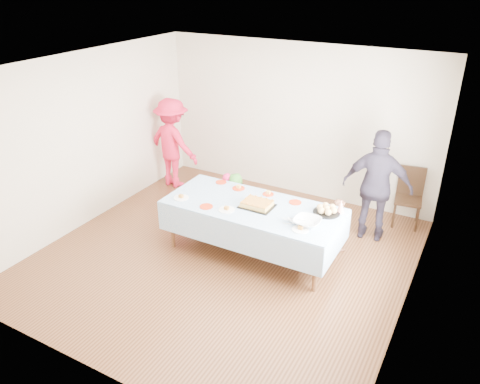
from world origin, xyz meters
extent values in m
plane|color=#462814|center=(0.00, 0.00, 0.00)|extent=(5.00, 5.00, 0.00)
cube|color=beige|center=(0.00, 2.50, 1.35)|extent=(5.00, 0.04, 2.70)
cube|color=beige|center=(0.00, -2.50, 1.35)|extent=(5.00, 0.04, 2.70)
cube|color=beige|center=(-2.50, 0.00, 1.35)|extent=(0.04, 5.00, 2.70)
cube|color=beige|center=(2.50, 0.00, 1.35)|extent=(0.04, 5.00, 2.70)
cube|color=white|center=(0.00, 0.00, 2.70)|extent=(5.00, 5.00, 0.04)
cube|color=#472B16|center=(2.47, 0.20, 1.50)|extent=(0.03, 1.75, 1.35)
cylinder|color=brown|center=(-0.82, -0.15, 0.36)|extent=(0.06, 0.06, 0.73)
cylinder|color=brown|center=(1.42, -0.15, 0.36)|extent=(0.06, 0.06, 0.73)
cylinder|color=brown|center=(-0.82, 0.69, 0.36)|extent=(0.06, 0.06, 0.73)
cylinder|color=brown|center=(1.42, 0.69, 0.36)|extent=(0.06, 0.06, 0.73)
cube|color=brown|center=(0.30, 0.27, 0.75)|extent=(2.40, 1.00, 0.04)
cube|color=white|center=(0.30, 0.27, 0.78)|extent=(2.50, 1.10, 0.01)
cube|color=black|center=(0.37, 0.26, 0.79)|extent=(0.46, 0.35, 0.01)
cube|color=#DEB154|center=(0.37, 0.26, 0.82)|extent=(0.39, 0.29, 0.06)
cube|color=#9B5423|center=(0.37, 0.26, 0.86)|extent=(0.39, 0.29, 0.01)
cylinder|color=black|center=(1.28, 0.55, 0.79)|extent=(0.37, 0.37, 0.02)
sphere|color=#E3B06E|center=(1.38, 0.55, 0.85)|extent=(0.09, 0.09, 0.09)
sphere|color=#E3B06E|center=(1.33, 0.64, 0.85)|extent=(0.09, 0.09, 0.09)
sphere|color=#E3B06E|center=(1.24, 0.64, 0.85)|extent=(0.09, 0.09, 0.09)
sphere|color=#E3B06E|center=(1.19, 0.55, 0.85)|extent=(0.09, 0.09, 0.09)
sphere|color=#E3B06E|center=(1.24, 0.47, 0.85)|extent=(0.09, 0.09, 0.09)
sphere|color=#E3B06E|center=(1.33, 0.47, 0.85)|extent=(0.09, 0.09, 0.09)
sphere|color=#E3B06E|center=(1.28, 0.55, 0.85)|extent=(0.09, 0.09, 0.09)
imported|color=silver|center=(1.17, 0.12, 0.82)|extent=(0.35, 0.35, 0.09)
cone|color=silver|center=(1.44, 0.66, 0.87)|extent=(0.11, 0.11, 0.18)
cylinder|color=red|center=(-0.48, 0.71, 0.79)|extent=(0.17, 0.17, 0.01)
cylinder|color=red|center=(-0.14, 0.65, 0.79)|extent=(0.19, 0.19, 0.01)
cylinder|color=red|center=(0.34, 0.68, 0.79)|extent=(0.17, 0.17, 0.01)
cylinder|color=red|center=(0.79, 0.63, 0.79)|extent=(0.18, 0.18, 0.01)
cylinder|color=red|center=(-0.25, -0.09, 0.79)|extent=(0.19, 0.19, 0.01)
cylinder|color=white|center=(-0.71, -0.03, 0.79)|extent=(0.22, 0.22, 0.01)
cylinder|color=white|center=(0.05, -0.03, 0.79)|extent=(0.22, 0.22, 0.01)
cylinder|color=white|center=(1.14, -0.04, 0.79)|extent=(0.22, 0.22, 0.01)
cylinder|color=black|center=(1.95, 2.00, 0.21)|extent=(0.04, 0.04, 0.42)
cylinder|color=black|center=(2.30, 2.05, 0.21)|extent=(0.04, 0.04, 0.42)
cylinder|color=black|center=(1.90, 2.35, 0.21)|extent=(0.04, 0.04, 0.42)
cylinder|color=black|center=(2.25, 2.40, 0.21)|extent=(0.04, 0.04, 0.42)
cube|color=black|center=(2.10, 2.20, 0.44)|extent=(0.46, 0.46, 0.05)
cube|color=black|center=(2.07, 2.38, 0.71)|extent=(0.41, 0.09, 0.49)
imported|color=#D21A56|center=(-0.48, 0.90, 0.43)|extent=(0.32, 0.22, 0.87)
imported|color=#397C29|center=(-0.35, 0.92, 0.44)|extent=(0.47, 0.36, 0.87)
imported|color=#BA7956|center=(1.31, 0.99, 0.40)|extent=(0.47, 0.42, 0.80)
imported|color=red|center=(-2.10, 1.67, 0.84)|extent=(1.16, 0.76, 1.68)
imported|color=#292331|center=(1.72, 1.54, 0.87)|extent=(1.06, 0.52, 1.74)
camera|label=1|loc=(2.94, -4.92, 3.82)|focal=35.00mm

